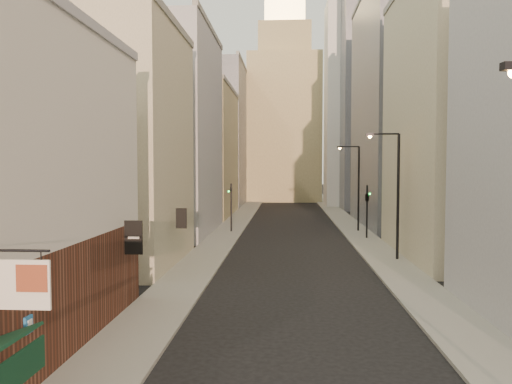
# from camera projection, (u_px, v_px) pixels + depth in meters

# --- Properties ---
(sidewalk_left) EXTENTS (3.00, 140.00, 0.15)m
(sidewalk_left) POSITION_uv_depth(u_px,v_px,m) (239.00, 219.00, 62.92)
(sidewalk_left) COLOR gray
(sidewalk_left) RESTS_ON ground
(sidewalk_right) EXTENTS (3.00, 140.00, 0.15)m
(sidewalk_right) POSITION_uv_depth(u_px,v_px,m) (343.00, 220.00, 62.13)
(sidewalk_right) COLOR gray
(sidewalk_right) RESTS_ON ground
(left_bldg_beige) EXTENTS (8.00, 12.00, 16.00)m
(left_bldg_beige) POSITION_uv_depth(u_px,v_px,m) (119.00, 148.00, 33.94)
(left_bldg_beige) COLOR tan
(left_bldg_beige) RESTS_ON ground
(left_bldg_grey) EXTENTS (8.00, 16.00, 20.00)m
(left_bldg_grey) POSITION_uv_depth(u_px,v_px,m) (172.00, 134.00, 49.78)
(left_bldg_grey) COLOR #95959A
(left_bldg_grey) RESTS_ON ground
(left_bldg_tan) EXTENTS (8.00, 18.00, 17.00)m
(left_bldg_tan) POSITION_uv_depth(u_px,v_px,m) (203.00, 153.00, 67.80)
(left_bldg_tan) COLOR #988A5F
(left_bldg_tan) RESTS_ON ground
(left_bldg_wingrid) EXTENTS (8.00, 20.00, 24.00)m
(left_bldg_wingrid) POSITION_uv_depth(u_px,v_px,m) (222.00, 136.00, 87.56)
(left_bldg_wingrid) COLOR gray
(left_bldg_wingrid) RESTS_ON ground
(right_bldg_beige) EXTENTS (8.00, 16.00, 20.00)m
(right_bldg_beige) POSITION_uv_depth(u_px,v_px,m) (459.00, 121.00, 36.36)
(right_bldg_beige) COLOR tan
(right_bldg_beige) RESTS_ON ground
(right_bldg_wingrid) EXTENTS (8.00, 20.00, 26.00)m
(right_bldg_wingrid) POSITION_uv_depth(u_px,v_px,m) (398.00, 111.00, 56.14)
(right_bldg_wingrid) COLOR gray
(right_bldg_wingrid) RESTS_ON ground
(highrise) EXTENTS (21.00, 23.00, 51.20)m
(highrise) POSITION_uv_depth(u_px,v_px,m) (398.00, 53.00, 83.03)
(highrise) COLOR gray
(highrise) RESTS_ON ground
(clock_tower) EXTENTS (14.00, 14.00, 44.90)m
(clock_tower) POSITION_uv_depth(u_px,v_px,m) (285.00, 111.00, 98.56)
(clock_tower) COLOR #988A5F
(clock_tower) RESTS_ON ground
(white_tower) EXTENTS (8.00, 8.00, 41.50)m
(white_tower) POSITION_uv_depth(u_px,v_px,m) (350.00, 96.00, 83.88)
(white_tower) COLOR silver
(white_tower) RESTS_ON ground
(streetlamp_mid) EXTENTS (2.38, 0.29, 9.07)m
(streetlamp_mid) POSITION_uv_depth(u_px,v_px,m) (395.00, 188.00, 35.18)
(streetlamp_mid) COLOR black
(streetlamp_mid) RESTS_ON ground
(streetlamp_far) EXTENTS (2.30, 0.23, 8.79)m
(streetlamp_far) POSITION_uv_depth(u_px,v_px,m) (356.00, 183.00, 50.82)
(streetlamp_far) COLOR black
(streetlamp_far) RESTS_ON ground
(traffic_light_left) EXTENTS (0.58, 0.51, 5.00)m
(traffic_light_left) POSITION_uv_depth(u_px,v_px,m) (231.00, 197.00, 50.28)
(traffic_light_left) COLOR black
(traffic_light_left) RESTS_ON ground
(traffic_light_right) EXTENTS (0.79, 0.79, 5.00)m
(traffic_light_right) POSITION_uv_depth(u_px,v_px,m) (367.00, 198.00, 45.65)
(traffic_light_right) COLOR black
(traffic_light_right) RESTS_ON ground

